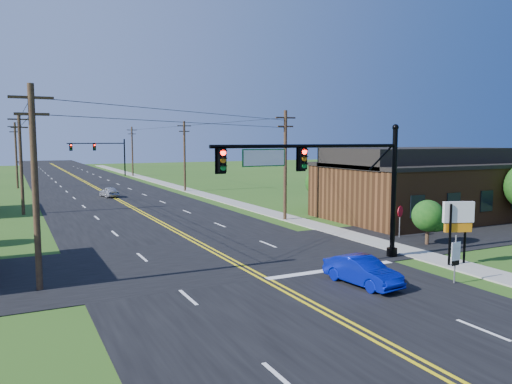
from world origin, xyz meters
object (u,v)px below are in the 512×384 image
stop_sign (400,215)px  route_sign (456,256)px  signal_mast_main (328,176)px  blue_car (362,272)px  signal_mast_far (100,151)px

stop_sign → route_sign: bearing=-141.9°
signal_mast_main → stop_sign: signal_mast_main is taller
stop_sign → signal_mast_main: bearing=-177.8°
blue_car → route_sign: 4.37m
blue_car → stop_sign: bearing=32.9°
signal_mast_main → route_sign: (3.33, -5.47, -3.42)m
signal_mast_main → blue_car: size_ratio=2.88×
signal_mast_far → signal_mast_main: bearing=-90.1°
signal_mast_main → signal_mast_far: same height
route_sign → stop_sign: size_ratio=1.03×
signal_mast_main → route_sign: size_ratio=4.96×
signal_mast_far → blue_car: (-0.75, -75.78, -3.90)m
blue_car → route_sign: size_ratio=1.73×
signal_mast_far → blue_car: 75.88m
route_sign → signal_mast_far: bearing=90.3°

